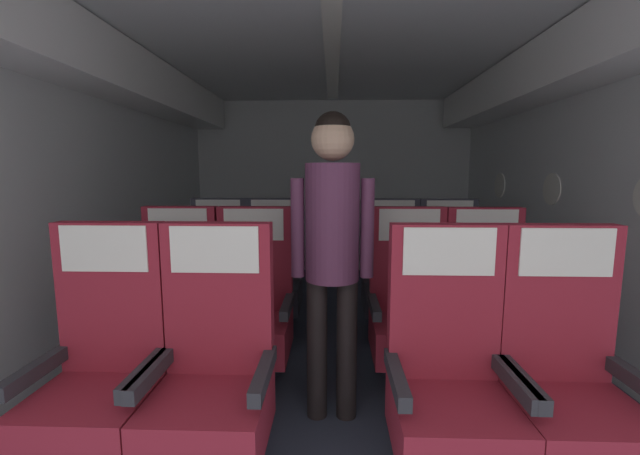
# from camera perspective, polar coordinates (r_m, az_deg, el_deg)

# --- Properties ---
(ground) EXTENTS (3.88, 5.51, 0.02)m
(ground) POSITION_cam_1_polar(r_m,az_deg,el_deg) (3.10, 1.55, -17.68)
(ground) COLOR #2D3342
(fuselage_shell) EXTENTS (3.76, 5.16, 2.33)m
(fuselage_shell) POSITION_cam_1_polar(r_m,az_deg,el_deg) (3.09, 1.73, 14.39)
(fuselage_shell) COLOR silver
(fuselage_shell) RESTS_ON ground
(seat_a_left_window) EXTENTS (0.50, 0.47, 1.11)m
(seat_a_left_window) POSITION_cam_1_polar(r_m,az_deg,el_deg) (2.03, -28.87, -18.27)
(seat_a_left_window) COLOR #38383D
(seat_a_left_window) RESTS_ON ground
(seat_a_left_aisle) EXTENTS (0.50, 0.47, 1.11)m
(seat_a_left_aisle) POSITION_cam_1_polar(r_m,az_deg,el_deg) (1.84, -15.12, -20.32)
(seat_a_left_aisle) COLOR #38383D
(seat_a_left_aisle) RESTS_ON ground
(seat_a_right_aisle) EXTENTS (0.50, 0.47, 1.11)m
(seat_a_right_aisle) POSITION_cam_1_polar(r_m,az_deg,el_deg) (2.00, 32.03, -18.85)
(seat_a_right_aisle) COLOR #38383D
(seat_a_right_aisle) RESTS_ON ground
(seat_a_right_window) EXTENTS (0.50, 0.47, 1.11)m
(seat_a_right_window) POSITION_cam_1_polar(r_m,az_deg,el_deg) (1.82, 18.08, -20.68)
(seat_a_right_window) COLOR #38383D
(seat_a_right_window) RESTS_ON ground
(seat_b_left_window) EXTENTS (0.50, 0.47, 1.11)m
(seat_b_left_window) POSITION_cam_1_polar(r_m,az_deg,el_deg) (2.72, -19.89, -11.09)
(seat_b_left_window) COLOR #38383D
(seat_b_left_window) RESTS_ON ground
(seat_b_left_aisle) EXTENTS (0.50, 0.47, 1.11)m
(seat_b_left_aisle) POSITION_cam_1_polar(r_m,az_deg,el_deg) (2.57, -9.62, -11.79)
(seat_b_left_aisle) COLOR #38383D
(seat_b_left_aisle) RESTS_ON ground
(seat_b_right_aisle) EXTENTS (0.50, 0.47, 1.11)m
(seat_b_right_aisle) POSITION_cam_1_polar(r_m,az_deg,el_deg) (2.70, 22.87, -11.38)
(seat_b_right_aisle) COLOR #38383D
(seat_b_right_aisle) RESTS_ON ground
(seat_b_right_window) EXTENTS (0.50, 0.47, 1.11)m
(seat_b_right_window) POSITION_cam_1_polar(r_m,az_deg,el_deg) (2.58, 12.69, -11.81)
(seat_b_right_window) COLOR #38383D
(seat_b_right_window) RESTS_ON ground
(seat_c_left_window) EXTENTS (0.50, 0.47, 1.11)m
(seat_c_left_window) POSITION_cam_1_polar(r_m,az_deg,el_deg) (3.47, -14.52, -6.77)
(seat_c_left_window) COLOR #38383D
(seat_c_left_window) RESTS_ON ground
(seat_c_left_aisle) EXTENTS (0.50, 0.47, 1.11)m
(seat_c_left_aisle) POSITION_cam_1_polar(r_m,az_deg,el_deg) (3.37, -6.77, -7.01)
(seat_c_left_aisle) COLOR #38383D
(seat_c_left_aisle) RESTS_ON ground
(seat_c_right_aisle) EXTENTS (0.50, 0.47, 1.11)m
(seat_c_right_aisle) POSITION_cam_1_polar(r_m,az_deg,el_deg) (3.44, 18.14, -7.04)
(seat_c_right_aisle) COLOR #38383D
(seat_c_right_aisle) RESTS_ON ground
(seat_c_right_window) EXTENTS (0.50, 0.47, 1.11)m
(seat_c_right_window) POSITION_cam_1_polar(r_m,az_deg,el_deg) (3.35, 10.22, -7.17)
(seat_c_right_window) COLOR #38383D
(seat_c_right_window) RESTS_ON ground
(flight_attendant) EXTENTS (0.43, 0.28, 1.63)m
(flight_attendant) POSITION_cam_1_polar(r_m,az_deg,el_deg) (2.05, 1.78, -1.05)
(flight_attendant) COLOR black
(flight_attendant) RESTS_ON ground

